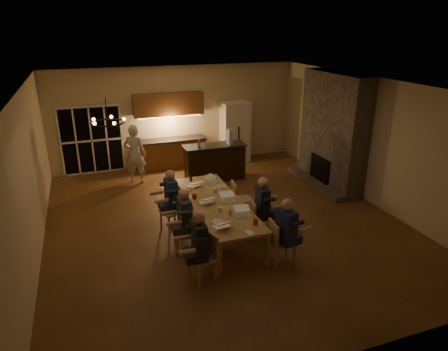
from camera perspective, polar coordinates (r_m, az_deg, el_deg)
floor at (r=9.61m, az=-0.09°, el=-6.46°), size 9.00×9.00×0.00m
back_wall at (r=13.18m, az=-6.79°, el=8.41°), size 8.00×0.04×3.20m
left_wall at (r=8.59m, az=-26.24°, el=-0.47°), size 0.04×9.00×3.20m
right_wall at (r=10.95m, az=20.19°, el=4.70°), size 0.04×9.00×3.20m
ceiling at (r=8.62m, az=-0.10°, el=12.92°), size 8.00×9.00×0.04m
french_doors at (r=12.95m, az=-18.36°, el=4.75°), size 1.86×0.08×2.10m
fireplace at (r=11.68m, az=15.29°, el=6.20°), size 0.58×2.50×3.20m
kitchenette at (r=12.91m, az=-7.69°, el=6.28°), size 2.24×0.68×2.40m
refrigerator at (r=13.53m, az=1.58°, el=6.25°), size 0.90×0.68×2.00m
dining_table at (r=8.94m, az=-1.05°, el=-5.98°), size 1.10×3.31×0.75m
bar_island at (r=11.92m, az=-1.35°, el=1.90°), size 1.85×0.70×1.08m
chair_left_near at (r=7.39m, az=-3.15°, el=-11.65°), size 0.55×0.55×0.89m
chair_left_mid at (r=8.22m, az=-5.52°, el=-8.08°), size 0.55×0.55×0.89m
chair_left_far at (r=9.15m, az=-7.51°, el=-5.01°), size 0.56×0.56×0.89m
chair_right_near at (r=7.94m, az=8.33°, el=-9.36°), size 0.46×0.46×0.89m
chair_right_mid at (r=8.71m, az=5.39°, el=-6.32°), size 0.51×0.51×0.89m
chair_right_far at (r=9.66m, az=2.54°, el=-3.39°), size 0.48×0.48×0.89m
person_left_near at (r=7.25m, az=-3.50°, el=-10.08°), size 0.62×0.62×1.38m
person_right_near at (r=7.78m, az=8.81°, el=-8.00°), size 0.71×0.71×1.38m
person_left_mid at (r=8.17m, az=-5.60°, el=-6.33°), size 0.60×0.60×1.38m
person_right_mid at (r=8.71m, az=5.50°, el=-4.52°), size 0.67×0.67×1.38m
person_left_far at (r=9.16m, az=-7.54°, el=-3.28°), size 0.63×0.63×1.38m
standing_person at (r=11.87m, az=-12.60°, el=3.01°), size 0.75×0.63×1.75m
chandelier at (r=7.52m, az=-16.27°, el=7.28°), size 0.61×0.61×0.03m
laptop_a at (r=7.70m, az=-0.35°, el=-6.56°), size 0.36×0.33×0.23m
laptop_b at (r=8.12m, az=2.73°, el=-5.09°), size 0.35×0.32×0.23m
laptop_c at (r=8.72m, az=-2.55°, el=-3.16°), size 0.36×0.33×0.23m
laptop_d at (r=8.76m, az=0.57°, el=-3.04°), size 0.35×0.31×0.23m
laptop_e at (r=9.59m, az=-4.33°, el=-0.91°), size 0.39×0.36×0.23m
laptop_f at (r=9.77m, az=-1.59°, el=-0.44°), size 0.42×0.40×0.23m
mug_front at (r=8.32m, az=-0.59°, el=-4.86°), size 0.07×0.07×0.10m
mug_mid at (r=9.26m, az=-1.26°, el=-2.10°), size 0.09×0.09×0.10m
mug_back at (r=9.32m, az=-4.69°, el=-2.01°), size 0.08×0.08×0.10m
redcup_near at (r=7.84m, az=4.52°, el=-6.56°), size 0.09×0.09×0.12m
redcup_mid at (r=8.93m, az=-4.25°, el=-2.99°), size 0.09×0.09×0.12m
can_silver at (r=8.18m, az=0.86°, el=-5.25°), size 0.06×0.06×0.12m
can_cola at (r=9.93m, az=-4.76°, el=-0.47°), size 0.07×0.07×0.12m
plate_near at (r=8.47m, az=2.51°, el=-4.70°), size 0.27×0.27×0.02m
plate_left at (r=7.91m, az=-0.96°, el=-6.63°), size 0.23×0.23×0.02m
plate_far at (r=9.57m, az=-0.45°, el=-1.56°), size 0.24×0.24×0.02m
notepad at (r=7.55m, az=3.69°, el=-8.16°), size 0.19×0.23×0.01m
bar_bottle at (r=11.54m, az=-3.59°, el=4.66°), size 0.09×0.09×0.24m
bar_blender at (r=11.78m, az=0.83°, el=5.58°), size 0.18×0.18×0.45m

